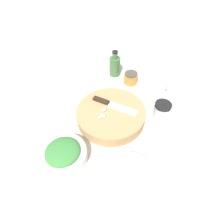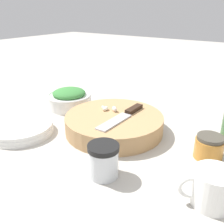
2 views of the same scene
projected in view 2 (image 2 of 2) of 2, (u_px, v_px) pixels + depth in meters
The scene contains 9 objects.
ground_plane at pixel (109, 137), 0.76m from camera, with size 5.00×5.00×0.00m, color #B2ADA3.
cutting_board at pixel (114, 123), 0.79m from camera, with size 0.31×0.31×0.05m.
chef_knife at pixel (125, 115), 0.77m from camera, with size 0.04×0.21×0.01m.
garlic_cloves at pixel (108, 109), 0.81m from camera, with size 0.07×0.04×0.02m.
herb_bowl at pixel (69, 98), 0.97m from camera, with size 0.17×0.17×0.08m.
spice_jar at pixel (103, 160), 0.57m from camera, with size 0.07×0.07×0.08m.
coffee_mug at pixel (213, 188), 0.49m from camera, with size 0.10×0.09×0.08m.
plate_stack at pixel (21, 129), 0.78m from camera, with size 0.20×0.20×0.03m.
honey_jar at pixel (209, 147), 0.64m from camera, with size 0.07×0.07×0.06m.
Camera 2 is at (-0.39, 0.54, 0.37)m, focal length 40.00 mm.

